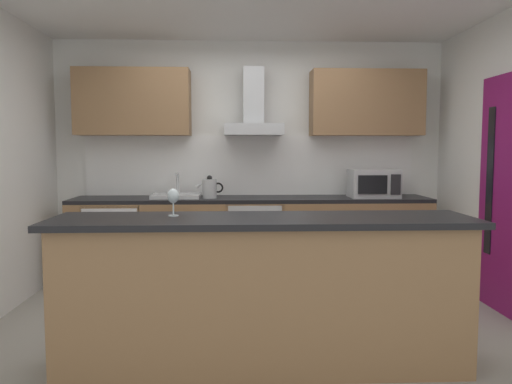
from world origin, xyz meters
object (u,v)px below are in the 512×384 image
at_px(microwave, 373,183).
at_px(kettle, 210,188).
at_px(refrigerator, 117,243).
at_px(oven, 254,239).
at_px(range_hood, 253,114).
at_px(wine_glass, 173,197).
at_px(sink, 177,195).

xyz_separation_m(microwave, kettle, (-1.73, -0.01, -0.04)).
relative_size(refrigerator, kettle, 2.94).
distance_m(oven, range_hood, 1.33).
bearing_deg(refrigerator, range_hood, 5.22).
xyz_separation_m(refrigerator, kettle, (0.98, -0.03, 0.58)).
bearing_deg(microwave, kettle, -179.81).
height_order(oven, refrigerator, oven).
bearing_deg(oven, microwave, -1.26).
bearing_deg(refrigerator, oven, 0.11).
bearing_deg(microwave, refrigerator, 179.47).
relative_size(oven, microwave, 1.60).
bearing_deg(wine_glass, refrigerator, 112.46).
bearing_deg(kettle, oven, 4.14).
height_order(sink, range_hood, range_hood).
distance_m(refrigerator, range_hood, 1.99).
distance_m(range_hood, wine_glass, 2.36).
xyz_separation_m(oven, wine_glass, (-0.60, -2.05, 0.64)).
distance_m(microwave, kettle, 1.74).
bearing_deg(kettle, refrigerator, 178.20).
bearing_deg(sink, refrigerator, -178.76).
distance_m(sink, wine_glass, 2.08).
height_order(kettle, range_hood, range_hood).
bearing_deg(kettle, wine_glass, -93.84).
relative_size(microwave, range_hood, 0.69).
distance_m(kettle, wine_glass, 2.03).
xyz_separation_m(range_hood, wine_glass, (-0.60, -2.18, -0.68)).
relative_size(oven, kettle, 2.77).
bearing_deg(kettle, sink, 172.75).
bearing_deg(microwave, sink, 178.93).
height_order(oven, sink, sink).
xyz_separation_m(sink, wine_glass, (0.22, -2.06, 0.18)).
distance_m(oven, kettle, 0.72).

